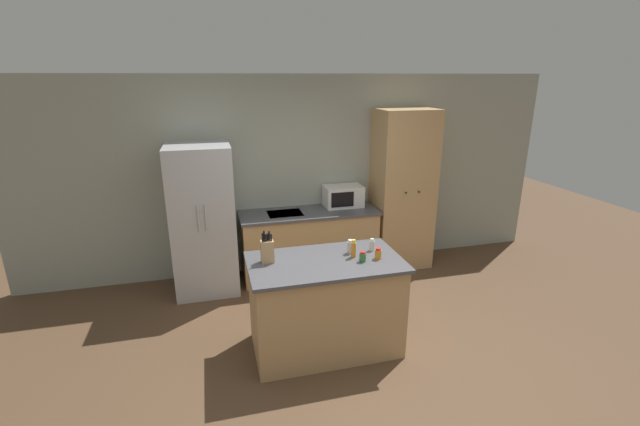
{
  "coord_description": "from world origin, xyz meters",
  "views": [
    {
      "loc": [
        -1.13,
        -3.17,
        2.57
      ],
      "look_at": [
        0.07,
        1.4,
        1.05
      ],
      "focal_mm": 24.0,
      "sensor_mm": 36.0,
      "label": 1
    }
  ],
  "objects": [
    {
      "name": "microwave",
      "position": [
        0.59,
        2.12,
        1.03
      ],
      "size": [
        0.51,
        0.33,
        0.28
      ],
      "color": "white",
      "rests_on": "back_counter"
    },
    {
      "name": "ground_plane",
      "position": [
        0.0,
        0.0,
        0.0
      ],
      "size": [
        14.0,
        14.0,
        0.0
      ],
      "primitive_type": "plane",
      "color": "brown"
    },
    {
      "name": "spice_bottle_green_herb",
      "position": [
        0.18,
        0.24,
        0.98
      ],
      "size": [
        0.06,
        0.06,
        0.1
      ],
      "color": "#337033",
      "rests_on": "kitchen_island"
    },
    {
      "name": "pantry_cabinet",
      "position": [
        1.4,
        2.01,
        1.08
      ],
      "size": [
        0.77,
        0.6,
        2.17
      ],
      "color": "tan",
      "rests_on": "ground_plane"
    },
    {
      "name": "kitchen_island",
      "position": [
        -0.15,
        0.34,
        0.47
      ],
      "size": [
        1.44,
        0.82,
        0.93
      ],
      "color": "tan",
      "rests_on": "ground_plane"
    },
    {
      "name": "spice_bottle_amber_oil",
      "position": [
        0.34,
        0.26,
        0.98
      ],
      "size": [
        0.06,
        0.06,
        0.11
      ],
      "color": "orange",
      "rests_on": "kitchen_island"
    },
    {
      "name": "wall_back",
      "position": [
        0.0,
        2.33,
        1.3
      ],
      "size": [
        7.2,
        0.06,
        2.6
      ],
      "color": "#9EA393",
      "rests_on": "ground_plane"
    },
    {
      "name": "refrigerator",
      "position": [
        -1.25,
        1.93,
        0.91
      ],
      "size": [
        0.74,
        0.76,
        1.82
      ],
      "color": "#B7BABC",
      "rests_on": "ground_plane"
    },
    {
      "name": "spice_bottle_pale_salt",
      "position": [
        0.13,
        0.36,
        1.01
      ],
      "size": [
        0.05,
        0.05,
        0.17
      ],
      "color": "orange",
      "rests_on": "kitchen_island"
    },
    {
      "name": "back_counter",
      "position": [
        0.08,
        2.0,
        0.44
      ],
      "size": [
        1.81,
        0.63,
        0.88
      ],
      "color": "tan",
      "rests_on": "ground_plane"
    },
    {
      "name": "spice_bottle_tall_dark",
      "position": [
        0.13,
        0.45,
        1.0
      ],
      "size": [
        0.06,
        0.06,
        0.14
      ],
      "color": "beige",
      "rests_on": "kitchen_island"
    },
    {
      "name": "spice_bottle_short_red",
      "position": [
        0.35,
        0.46,
        0.99
      ],
      "size": [
        0.05,
        0.05,
        0.12
      ],
      "color": "beige",
      "rests_on": "kitchen_island"
    },
    {
      "name": "knife_block",
      "position": [
        -0.68,
        0.45,
        1.04
      ],
      "size": [
        0.12,
        0.08,
        0.31
      ],
      "color": "tan",
      "rests_on": "kitchen_island"
    }
  ]
}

